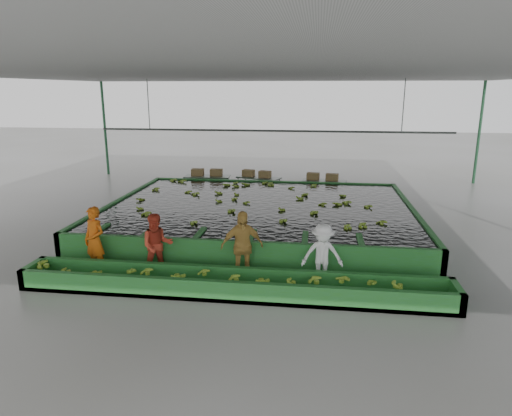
# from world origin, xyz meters

# --- Properties ---
(ground) EXTENTS (80.00, 80.00, 0.00)m
(ground) POSITION_xyz_m (0.00, 0.00, 0.00)
(ground) COLOR #63625F
(ground) RESTS_ON ground
(shed_roof) EXTENTS (20.00, 22.00, 0.04)m
(shed_roof) POSITION_xyz_m (0.00, 0.00, 5.00)
(shed_roof) COLOR gray
(shed_roof) RESTS_ON shed_posts
(shed_posts) EXTENTS (20.00, 22.00, 5.00)m
(shed_posts) POSITION_xyz_m (0.00, 0.00, 2.50)
(shed_posts) COLOR #255735
(shed_posts) RESTS_ON ground
(flotation_tank) EXTENTS (10.00, 8.00, 0.90)m
(flotation_tank) POSITION_xyz_m (0.00, 1.50, 0.45)
(flotation_tank) COLOR #27732D
(flotation_tank) RESTS_ON ground
(tank_water) EXTENTS (9.70, 7.70, 0.00)m
(tank_water) POSITION_xyz_m (0.00, 1.50, 0.85)
(tank_water) COLOR black
(tank_water) RESTS_ON flotation_tank
(sorting_trough) EXTENTS (10.00, 1.00, 0.50)m
(sorting_trough) POSITION_xyz_m (0.00, -3.60, 0.25)
(sorting_trough) COLOR #27732D
(sorting_trough) RESTS_ON ground
(cableway_rail) EXTENTS (0.08, 0.08, 14.00)m
(cableway_rail) POSITION_xyz_m (0.00, 5.00, 3.00)
(cableway_rail) COLOR #59605B
(cableway_rail) RESTS_ON shed_roof
(rail_hanger_left) EXTENTS (0.04, 0.04, 2.00)m
(rail_hanger_left) POSITION_xyz_m (-5.00, 5.00, 4.00)
(rail_hanger_left) COLOR #59605B
(rail_hanger_left) RESTS_ON shed_roof
(rail_hanger_right) EXTENTS (0.04, 0.04, 2.00)m
(rail_hanger_right) POSITION_xyz_m (5.00, 5.00, 4.00)
(rail_hanger_right) COLOR #59605B
(rail_hanger_right) RESTS_ON shed_roof
(worker_a) EXTENTS (0.75, 0.63, 1.75)m
(worker_a) POSITION_xyz_m (-3.69, -2.80, 0.87)
(worker_a) COLOR #D05910
(worker_a) RESTS_ON ground
(worker_b) EXTENTS (0.97, 0.88, 1.63)m
(worker_b) POSITION_xyz_m (-2.05, -2.80, 0.82)
(worker_b) COLOR red
(worker_b) RESTS_ON ground
(worker_c) EXTENTS (1.13, 0.76, 1.78)m
(worker_c) POSITION_xyz_m (0.10, -2.80, 0.89)
(worker_c) COLOR gold
(worker_c) RESTS_ON ground
(worker_d) EXTENTS (1.04, 0.65, 1.53)m
(worker_d) POSITION_xyz_m (2.04, -2.80, 0.77)
(worker_d) COLOR white
(worker_d) RESTS_ON ground
(packing_table_left) EXTENTS (2.01, 0.89, 0.90)m
(packing_table_left) POSITION_xyz_m (-2.92, 6.17, 0.45)
(packing_table_left) COLOR #59605B
(packing_table_left) RESTS_ON ground
(packing_table_mid) EXTENTS (2.03, 1.34, 0.86)m
(packing_table_mid) POSITION_xyz_m (-0.67, 6.42, 0.43)
(packing_table_mid) COLOR #59605B
(packing_table_mid) RESTS_ON ground
(packing_table_right) EXTENTS (1.92, 0.96, 0.84)m
(packing_table_right) POSITION_xyz_m (2.18, 6.12, 0.42)
(packing_table_right) COLOR #59605B
(packing_table_right) RESTS_ON ground
(box_stack_left) EXTENTS (1.37, 0.44, 0.29)m
(box_stack_left) POSITION_xyz_m (-2.96, 6.23, 0.90)
(box_stack_left) COLOR olive
(box_stack_left) RESTS_ON packing_table_left
(box_stack_mid) EXTENTS (1.33, 0.68, 0.28)m
(box_stack_mid) POSITION_xyz_m (-0.78, 6.49, 0.86)
(box_stack_mid) COLOR olive
(box_stack_mid) RESTS_ON packing_table_mid
(box_stack_right) EXTENTS (1.36, 0.58, 0.28)m
(box_stack_right) POSITION_xyz_m (2.10, 6.19, 0.84)
(box_stack_right) COLOR olive
(box_stack_right) RESTS_ON packing_table_right
(floating_bananas) EXTENTS (8.15, 5.56, 0.11)m
(floating_bananas) POSITION_xyz_m (0.00, 2.30, 0.85)
(floating_bananas) COLOR #80A92A
(floating_bananas) RESTS_ON tank_water
(trough_bananas) EXTENTS (9.45, 0.63, 0.13)m
(trough_bananas) POSITION_xyz_m (0.00, -3.60, 0.40)
(trough_bananas) COLOR #80A92A
(trough_bananas) RESTS_ON sorting_trough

